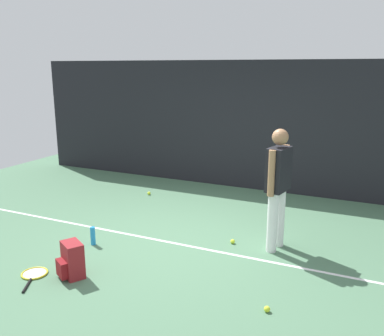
{
  "coord_description": "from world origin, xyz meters",
  "views": [
    {
      "loc": [
        2.53,
        -5.12,
        2.5
      ],
      "look_at": [
        0.0,
        0.4,
        1.0
      ],
      "focal_mm": 38.6,
      "sensor_mm": 36.0,
      "label": 1
    }
  ],
  "objects": [
    {
      "name": "court_line",
      "position": [
        0.0,
        -0.18,
        0.0
      ],
      "size": [
        9.0,
        0.05,
        0.0
      ],
      "primitive_type": "cube",
      "color": "white",
      "rests_on": "ground"
    },
    {
      "name": "ground_plane",
      "position": [
        0.0,
        0.0,
        0.0
      ],
      "size": [
        12.0,
        12.0,
        0.0
      ],
      "primitive_type": "plane",
      "color": "#4C7556"
    },
    {
      "name": "water_bottle",
      "position": [
        -1.06,
        -0.7,
        0.13
      ],
      "size": [
        0.07,
        0.07,
        0.27
      ],
      "primitive_type": "cylinder",
      "color": "#268CD8",
      "rests_on": "ground"
    },
    {
      "name": "back_fence",
      "position": [
        0.0,
        3.0,
        1.32
      ],
      "size": [
        10.0,
        0.1,
        2.63
      ],
      "primitive_type": "cube",
      "color": "black",
      "rests_on": "ground"
    },
    {
      "name": "tennis_ball_near_player",
      "position": [
        -1.54,
        1.69,
        0.03
      ],
      "size": [
        0.07,
        0.07,
        0.07
      ],
      "primitive_type": "sphere",
      "color": "#CCE033",
      "rests_on": "ground"
    },
    {
      "name": "tennis_player",
      "position": [
        1.35,
        0.27,
        0.97
      ],
      "size": [
        0.29,
        0.52,
        1.7
      ],
      "rotation": [
        0.0,
        0.0,
        -1.77
      ],
      "color": "white",
      "rests_on": "ground"
    },
    {
      "name": "tennis_ball_mid_court",
      "position": [
        0.76,
        0.16,
        0.03
      ],
      "size": [
        0.07,
        0.07,
        0.07
      ],
      "primitive_type": "sphere",
      "color": "#CCE033",
      "rests_on": "ground"
    },
    {
      "name": "tennis_ball_by_fence",
      "position": [
        1.65,
        -1.31,
        0.03
      ],
      "size": [
        0.07,
        0.07,
        0.07
      ],
      "primitive_type": "sphere",
      "color": "#CCE033",
      "rests_on": "ground"
    },
    {
      "name": "tennis_racket",
      "position": [
        -1.16,
        -1.74,
        0.01
      ],
      "size": [
        0.45,
        0.62,
        0.03
      ],
      "rotation": [
        0.0,
        0.0,
        2.08
      ],
      "color": "black",
      "rests_on": "ground"
    },
    {
      "name": "backpack",
      "position": [
        -0.7,
        -1.57,
        0.21
      ],
      "size": [
        0.37,
        0.37,
        0.44
      ],
      "rotation": [
        0.0,
        0.0,
        5.75
      ],
      "color": "maroon",
      "rests_on": "ground"
    }
  ]
}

